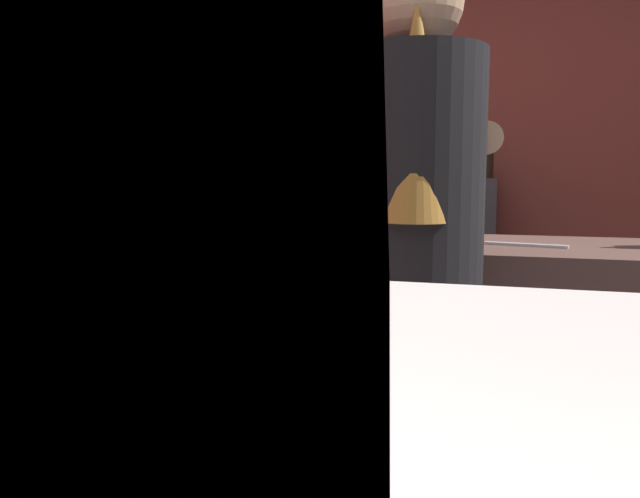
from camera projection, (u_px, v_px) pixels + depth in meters
wall_back at (459, 137)px, 3.35m from camera, size 5.20×0.10×2.70m
prep_counter at (534, 394)px, 1.95m from camera, size 2.10×0.60×0.94m
back_shelf at (417, 289)px, 3.22m from camera, size 0.77×0.36×1.13m
mini_fridge at (90, 269)px, 3.56m from camera, size 0.69×0.58×1.23m
bartender at (413, 250)px, 1.55m from camera, size 0.46×0.53×1.67m
mixing_bowl at (308, 229)px, 2.15m from camera, size 0.18×0.18×0.05m
chefs_knife at (526, 245)px, 1.86m from camera, size 0.24×0.08×0.01m
pint_glass_near at (25, 202)px, 0.34m from camera, size 0.08×0.08×0.14m
pint_glass_far at (128, 215)px, 0.09m from camera, size 0.08×0.08×0.16m
bottle_vinegar at (408, 162)px, 3.19m from camera, size 0.06×0.06×0.22m
bottle_soy at (439, 163)px, 3.06m from camera, size 0.06×0.06×0.20m
bottle_olive_oil at (466, 159)px, 3.09m from camera, size 0.07×0.07×0.25m
bottle_hot_sauce at (486, 164)px, 3.10m from camera, size 0.07×0.07×0.18m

